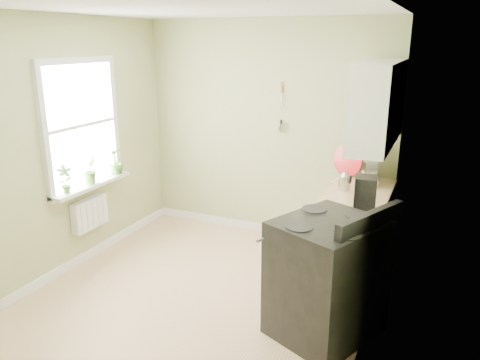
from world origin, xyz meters
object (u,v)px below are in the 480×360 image
at_px(stove, 327,277).
at_px(coffee_maker, 364,195).
at_px(kettle, 344,181).
at_px(stand_mixer, 371,168).

height_order(stove, coffee_maker, coffee_maker).
distance_m(kettle, coffee_maker, 0.64).
bearing_deg(stove, stand_mixer, 87.65).
distance_m(stand_mixer, kettle, 0.43).
bearing_deg(stand_mixer, kettle, -120.10).
xyz_separation_m(stove, stand_mixer, (0.07, 1.60, 0.57)).
relative_size(kettle, coffee_maker, 0.59).
xyz_separation_m(stand_mixer, coffee_maker, (0.09, -0.92, -0.02)).
xyz_separation_m(stand_mixer, kettle, (-0.21, -0.36, -0.08)).
bearing_deg(coffee_maker, stand_mixer, 95.57).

